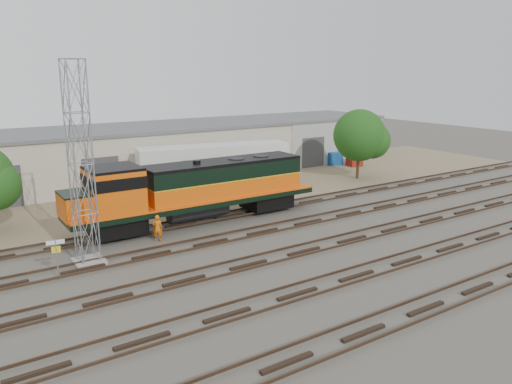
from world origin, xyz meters
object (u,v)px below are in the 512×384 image
signal_tower (81,168)px  worker (157,228)px  semi_trailer (218,162)px  locomotive (193,189)px

signal_tower → worker: 6.81m
worker → semi_trailer: semi_trailer is taller
locomotive → semi_trailer: locomotive is taller
signal_tower → semi_trailer: bearing=37.7°
locomotive → signal_tower: 9.65m
locomotive → signal_tower: signal_tower is taller
signal_tower → worker: signal_tower is taller
worker → semi_trailer: (10.13, 10.19, 1.77)m
worker → locomotive: bearing=-120.8°
locomotive → semi_trailer: bearing=51.2°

